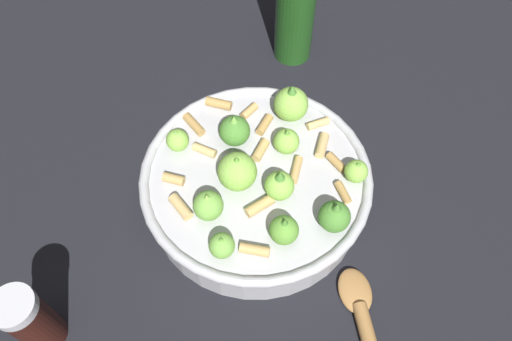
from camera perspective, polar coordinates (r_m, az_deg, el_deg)
ground_plane at (r=0.61m, az=-0.00°, el=-3.29°), size 2.40×2.40×0.00m
cooking_pan at (r=0.58m, az=0.09°, el=-1.47°), size 0.27×0.27×0.11m
pepper_shaker at (r=0.55m, az=-24.48°, el=-15.43°), size 0.04×0.04×0.10m
olive_oil_bottle at (r=0.71m, az=4.63°, el=18.82°), size 0.06×0.06×0.22m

